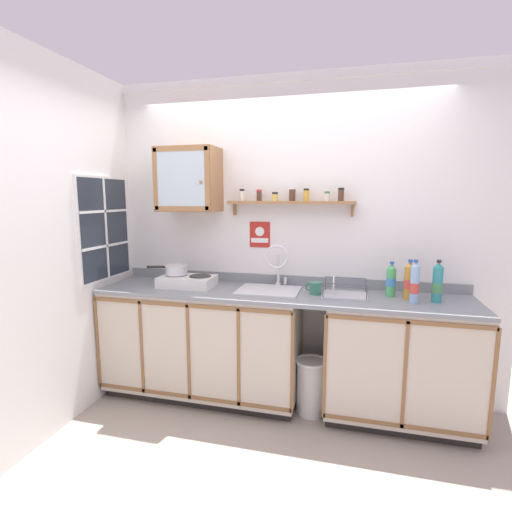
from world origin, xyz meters
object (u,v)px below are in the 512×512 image
at_px(bottle_juice_amber_1, 409,281).
at_px(wall_cabinet, 189,180).
at_px(hot_plate_stove, 187,281).
at_px(mug, 315,288).
at_px(saucepan, 176,269).
at_px(bottle_detergent_teal_0, 437,284).
at_px(trash_bin, 311,385).
at_px(warning_sign, 260,235).
at_px(dish_rack, 343,293).
at_px(sink, 270,290).
at_px(bottle_water_blue_2, 415,284).
at_px(bottle_soda_green_3, 391,281).

bearing_deg(bottle_juice_amber_1, wall_cabinet, 177.09).
distance_m(hot_plate_stove, wall_cabinet, 0.85).
bearing_deg(wall_cabinet, mug, -6.37).
relative_size(saucepan, bottle_detergent_teal_0, 1.09).
bearing_deg(trash_bin, bottle_juice_amber_1, 8.95).
bearing_deg(bottle_juice_amber_1, warning_sign, 168.34).
xyz_separation_m(dish_rack, mug, (-0.21, 0.00, 0.03)).
xyz_separation_m(sink, bottle_water_blue_2, (1.07, -0.11, 0.13)).
distance_m(bottle_water_blue_2, mug, 0.71).
distance_m(bottle_soda_green_3, wall_cabinet, 1.82).
bearing_deg(warning_sign, bottle_soda_green_3, -10.51).
relative_size(saucepan, bottle_water_blue_2, 1.07).
xyz_separation_m(bottle_detergent_teal_0, warning_sign, (-1.38, 0.29, 0.29)).
xyz_separation_m(hot_plate_stove, bottle_juice_amber_1, (1.75, 0.04, 0.09)).
distance_m(bottle_soda_green_3, dish_rack, 0.37).
distance_m(bottle_soda_green_3, mug, 0.57).
height_order(hot_plate_stove, bottle_soda_green_3, bottle_soda_green_3).
xyz_separation_m(bottle_detergent_teal_0, wall_cabinet, (-1.95, 0.14, 0.75)).
height_order(wall_cabinet, warning_sign, wall_cabinet).
bearing_deg(sink, saucepan, -178.83).
bearing_deg(bottle_water_blue_2, mug, 173.51).
height_order(bottle_water_blue_2, mug, bottle_water_blue_2).
height_order(mug, wall_cabinet, wall_cabinet).
xyz_separation_m(bottle_soda_green_3, wall_cabinet, (-1.65, 0.04, 0.77)).
xyz_separation_m(bottle_detergent_teal_0, bottle_water_blue_2, (-0.16, -0.06, 0.00)).
relative_size(sink, bottle_detergent_teal_0, 1.59).
bearing_deg(bottle_detergent_teal_0, bottle_juice_amber_1, 165.50).
distance_m(saucepan, bottle_soda_green_3, 1.74).
bearing_deg(wall_cabinet, bottle_soda_green_3, -1.47).
bearing_deg(hot_plate_stove, bottle_juice_amber_1, 1.23).
bearing_deg(bottle_soda_green_3, warning_sign, 169.49).
relative_size(wall_cabinet, trash_bin, 1.20).
bearing_deg(dish_rack, wall_cabinet, 174.54).
xyz_separation_m(bottle_juice_amber_1, bottle_water_blue_2, (0.02, -0.11, 0.01)).
bearing_deg(sink, hot_plate_stove, -177.05).
bearing_deg(wall_cabinet, bottle_water_blue_2, -6.42).
height_order(sink, bottle_juice_amber_1, sink).
relative_size(sink, bottle_juice_amber_1, 1.66).
xyz_separation_m(bottle_water_blue_2, mug, (-0.70, 0.08, -0.09)).
xyz_separation_m(saucepan, bottle_water_blue_2, (1.89, -0.09, 0.00)).
distance_m(mug, trash_bin, 0.77).
bearing_deg(trash_bin, sink, 163.25).
bearing_deg(trash_bin, bottle_detergent_teal_0, 4.05).
distance_m(bottle_soda_green_3, warning_sign, 1.13).
height_order(warning_sign, trash_bin, warning_sign).
bearing_deg(bottle_soda_green_3, sink, -176.97).
distance_m(saucepan, mug, 1.19).
bearing_deg(bottle_detergent_teal_0, bottle_soda_green_3, 162.74).
bearing_deg(trash_bin, bottle_water_blue_2, -0.22).
bearing_deg(warning_sign, bottle_juice_amber_1, -11.66).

